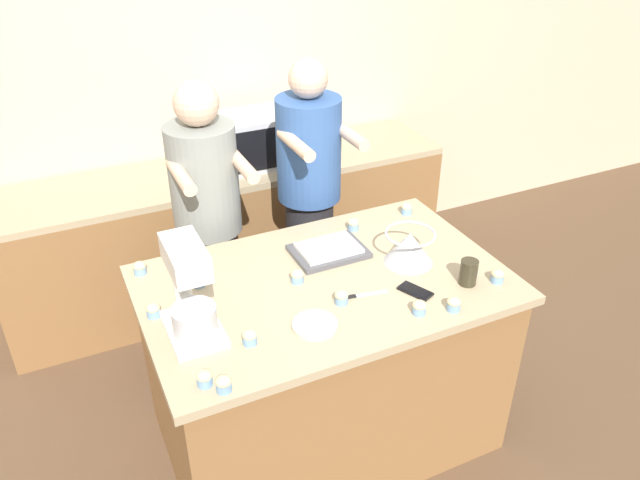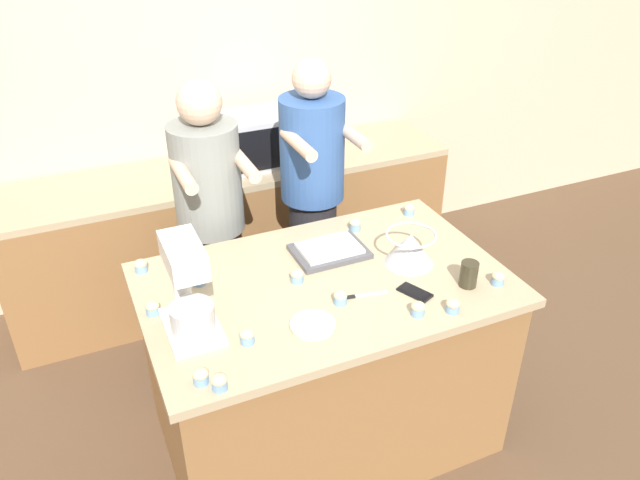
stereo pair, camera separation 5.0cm
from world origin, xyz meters
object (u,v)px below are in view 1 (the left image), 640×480
at_px(microwave_oven, 260,138).
at_px(stand_mixer, 190,295).
at_px(cupcake_4, 153,310).
at_px(cupcake_5, 198,280).
at_px(cupcake_12, 353,224).
at_px(cupcake_9, 250,337).
at_px(cupcake_11, 419,307).
at_px(cupcake_2, 204,378).
at_px(cupcake_8, 297,276).
at_px(knife, 359,295).
at_px(cupcake_7, 140,268).
at_px(baking_tray, 329,250).
at_px(cupcake_10, 497,276).
at_px(drinking_glass, 468,272).
at_px(cupcake_6, 224,384).
at_px(person_right, 310,203).
at_px(cupcake_1, 407,208).
at_px(cupcake_0, 341,297).
at_px(cell_phone, 415,291).
at_px(mixing_bowl, 409,246).
at_px(person_left, 209,228).
at_px(cupcake_3, 454,304).
at_px(small_plate, 315,325).

bearing_deg(microwave_oven, stand_mixer, -119.11).
xyz_separation_m(microwave_oven, cupcake_4, (-0.96, -1.34, -0.08)).
relative_size(cupcake_5, cupcake_12, 1.00).
height_order(cupcake_9, cupcake_11, same).
xyz_separation_m(cupcake_2, cupcake_8, (0.54, 0.44, 0.00)).
bearing_deg(knife, cupcake_7, 144.77).
bearing_deg(baking_tray, cupcake_9, -140.83).
height_order(cupcake_8, cupcake_10, same).
xyz_separation_m(drinking_glass, cupcake_6, (-1.15, -0.17, -0.03)).
height_order(person_right, cupcake_1, person_right).
bearing_deg(cupcake_9, person_right, 55.39).
bearing_deg(baking_tray, cupcake_5, 179.44).
distance_m(cupcake_9, cupcake_10, 1.11).
height_order(microwave_oven, cupcake_0, microwave_oven).
height_order(cell_phone, cupcake_2, cupcake_2).
xyz_separation_m(microwave_oven, cupcake_11, (0.01, -1.78, -0.08)).
height_order(mixing_bowl, microwave_oven, microwave_oven).
bearing_deg(person_left, cupcake_3, -60.94).
height_order(stand_mixer, cupcake_4, stand_mixer).
xyz_separation_m(cell_phone, cupcake_3, (0.07, -0.17, 0.02)).
bearing_deg(cell_phone, cupcake_5, 151.72).
height_order(knife, cupcake_5, cupcake_5).
bearing_deg(stand_mixer, small_plate, -21.29).
distance_m(baking_tray, cupcake_4, 0.85).
distance_m(small_plate, knife, 0.28).
bearing_deg(person_left, knife, -68.83).
distance_m(cupcake_5, cupcake_9, 0.46).
height_order(baking_tray, cupcake_7, cupcake_7).
distance_m(cupcake_4, cupcake_9, 0.44).
height_order(person_left, cupcake_0, person_left).
height_order(cupcake_10, cupcake_11, same).
xyz_separation_m(mixing_bowl, cupcake_1, (0.24, 0.40, -0.05)).
bearing_deg(knife, stand_mixer, 174.64).
height_order(person_left, small_plate, person_left).
relative_size(microwave_oven, cupcake_9, 8.54).
relative_size(microwave_oven, cupcake_5, 8.54).
xyz_separation_m(knife, cupcake_1, (0.57, 0.54, 0.03)).
xyz_separation_m(person_right, cupcake_2, (-0.94, -1.19, 0.09)).
height_order(mixing_bowl, cupcake_10, mixing_bowl).
xyz_separation_m(person_right, mixing_bowl, (0.12, -0.82, 0.14)).
relative_size(cupcake_3, cupcake_4, 1.00).
distance_m(cupcake_3, cupcake_5, 1.08).
relative_size(cupcake_9, cupcake_10, 1.00).
bearing_deg(cupcake_0, cell_phone, -11.47).
bearing_deg(cupcake_5, cupcake_1, 8.52).
bearing_deg(cupcake_0, cupcake_3, -31.11).
bearing_deg(microwave_oven, cupcake_9, -111.84).
distance_m(small_plate, cupcake_6, 0.46).
bearing_deg(cupcake_9, drinking_glass, -1.54).
relative_size(drinking_glass, cupcake_11, 1.93).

